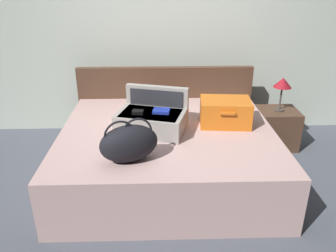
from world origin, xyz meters
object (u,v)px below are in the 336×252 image
(hard_case_large, at_px, (152,118))
(nightstand, at_px, (276,128))
(table_lamp, at_px, (283,84))
(duffel_bag, at_px, (129,143))
(pillow_near_headboard, at_px, (161,103))
(hard_case_medium, at_px, (225,112))
(bed, at_px, (168,154))

(hard_case_large, bearing_deg, nightstand, 40.26)
(hard_case_large, height_order, table_lamp, hard_case_large)
(duffel_bag, xyz_separation_m, pillow_near_headboard, (0.25, 1.07, -0.07))
(duffel_bag, height_order, nightstand, duffel_bag)
(hard_case_large, relative_size, pillow_near_headboard, 1.51)
(hard_case_medium, distance_m, duffel_bag, 1.11)
(bed, xyz_separation_m, hard_case_large, (-0.14, -0.01, 0.38))
(pillow_near_headboard, bearing_deg, hard_case_medium, -31.31)
(bed, distance_m, hard_case_large, 0.40)
(bed, height_order, hard_case_large, hard_case_large)
(hard_case_large, height_order, hard_case_medium, hard_case_large)
(bed, height_order, duffel_bag, duffel_bag)
(bed, bearing_deg, nightstand, 26.62)
(hard_case_medium, bearing_deg, bed, -162.04)
(hard_case_large, xyz_separation_m, pillow_near_headboard, (0.08, 0.51, -0.03))
(hard_case_large, bearing_deg, table_lamp, 40.26)
(hard_case_large, distance_m, duffel_bag, 0.58)
(bed, distance_m, nightstand, 1.43)
(bed, height_order, table_lamp, table_lamp)
(duffel_bag, bearing_deg, hard_case_medium, 38.54)
(duffel_bag, relative_size, nightstand, 1.15)
(hard_case_medium, bearing_deg, duffel_bag, -136.51)
(hard_case_large, height_order, pillow_near_headboard, hard_case_large)
(bed, xyz_separation_m, pillow_near_headboard, (-0.06, 0.50, 0.34))
(pillow_near_headboard, bearing_deg, bed, -83.23)
(duffel_bag, relative_size, table_lamp, 1.35)
(nightstand, bearing_deg, pillow_near_headboard, -174.20)
(pillow_near_headboard, bearing_deg, hard_case_large, -99.17)
(bed, relative_size, table_lamp, 5.28)
(bed, relative_size, nightstand, 4.49)
(table_lamp, bearing_deg, nightstand, 180.00)
(pillow_near_headboard, bearing_deg, nightstand, 5.80)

